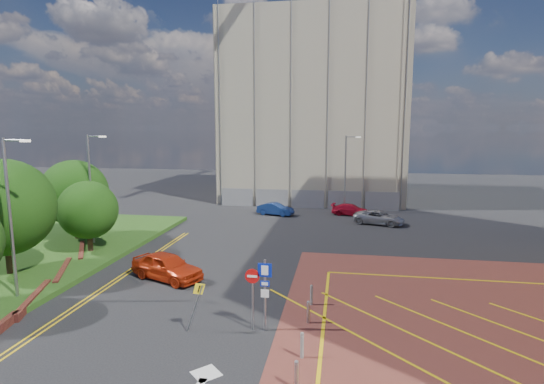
% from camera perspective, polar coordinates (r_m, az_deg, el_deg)
% --- Properties ---
extents(ground, '(140.00, 140.00, 0.00)m').
position_cam_1_polar(ground, '(18.70, -3.11, -19.32)').
color(ground, black).
rests_on(ground, ground).
extents(retaining_wall, '(6.06, 20.33, 0.40)m').
position_cam_1_polar(retaining_wall, '(25.30, -29.78, -12.34)').
color(retaining_wall, maroon).
rests_on(retaining_wall, ground).
extents(tree_b, '(5.60, 5.60, 6.74)m').
position_cam_1_polar(tree_b, '(28.86, -32.35, -1.76)').
color(tree_b, '#3D2B1C').
rests_on(tree_b, grass_bed).
extents(tree_c, '(4.00, 4.00, 4.90)m').
position_cam_1_polar(tree_c, '(31.74, -23.50, -2.22)').
color(tree_c, '#3D2B1C').
rests_on(tree_c, grass_bed).
extents(tree_d, '(5.00, 5.00, 6.08)m').
position_cam_1_polar(tree_d, '(35.74, -25.01, -0.08)').
color(tree_d, '#3D2B1C').
rests_on(tree_d, grass_bed).
extents(lamp_left_near, '(1.53, 0.16, 8.00)m').
position_cam_1_polar(lamp_left_near, '(24.56, -31.67, -2.29)').
color(lamp_left_near, '#9EA0A8').
rests_on(lamp_left_near, grass_bed).
extents(lamp_left_far, '(1.53, 0.16, 8.00)m').
position_cam_1_polar(lamp_left_far, '(33.67, -23.13, 0.91)').
color(lamp_left_far, '#9EA0A8').
rests_on(lamp_left_far, grass_bed).
extents(lamp_back, '(1.53, 0.16, 8.00)m').
position_cam_1_polar(lamp_back, '(44.35, 9.93, 2.77)').
color(lamp_back, '#9EA0A8').
rests_on(lamp_back, ground).
extents(sign_cluster, '(1.17, 0.12, 3.20)m').
position_cam_1_polar(sign_cluster, '(18.71, -1.58, -12.71)').
color(sign_cluster, '#9EA0A8').
rests_on(sign_cluster, ground).
extents(warning_sign, '(0.83, 0.43, 2.24)m').
position_cam_1_polar(warning_sign, '(18.97, -10.13, -14.25)').
color(warning_sign, '#9EA0A8').
rests_on(warning_sign, ground).
extents(bollard_row, '(0.14, 11.14, 0.90)m').
position_cam_1_polar(bollard_row, '(16.71, 3.82, -21.12)').
color(bollard_row, '#9EA0A8').
rests_on(bollard_row, forecourt).
extents(construction_building, '(21.20, 19.20, 22.00)m').
position_cam_1_polar(construction_building, '(56.29, 5.78, 10.83)').
color(construction_building, '#B7AC96').
rests_on(construction_building, ground).
extents(construction_fence, '(21.60, 0.06, 2.00)m').
position_cam_1_polar(construction_fence, '(46.85, 6.04, -0.99)').
color(construction_fence, gray).
rests_on(construction_fence, ground).
extents(car_red_left, '(4.94, 3.49, 1.56)m').
position_cam_1_polar(car_red_left, '(25.81, -13.94, -9.66)').
color(car_red_left, red).
rests_on(car_red_left, ground).
extents(car_blue_back, '(3.92, 2.18, 1.22)m').
position_cam_1_polar(car_blue_back, '(43.07, 0.46, -2.31)').
color(car_blue_back, navy).
rests_on(car_blue_back, ground).
extents(car_red_back, '(4.10, 2.19, 1.13)m').
position_cam_1_polar(car_red_back, '(43.72, 10.58, -2.36)').
color(car_red_back, red).
rests_on(car_red_back, ground).
extents(car_silver_back, '(4.96, 3.31, 1.26)m').
position_cam_1_polar(car_silver_back, '(40.22, 14.16, -3.33)').
color(car_silver_back, '#A5A5AC').
rests_on(car_silver_back, ground).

